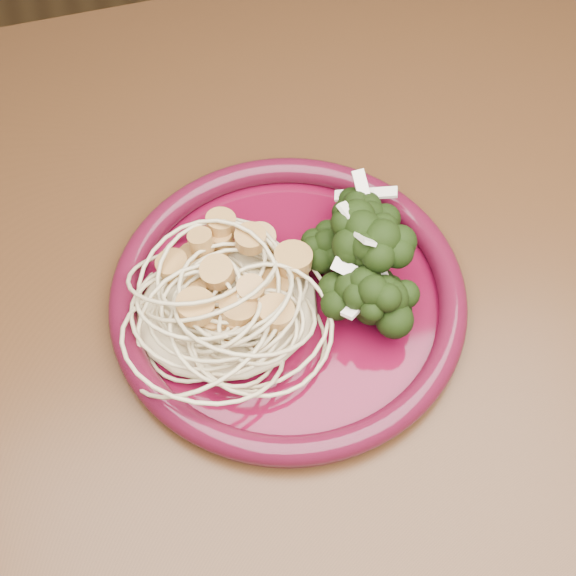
# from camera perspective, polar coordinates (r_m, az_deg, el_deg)

# --- Properties ---
(dining_table) EXTENTS (1.20, 0.80, 0.75)m
(dining_table) POSITION_cam_1_polar(r_m,az_deg,el_deg) (0.65, 10.34, -6.70)
(dining_table) COLOR #472814
(dining_table) RESTS_ON ground
(dinner_plate) EXTENTS (0.25, 0.25, 0.02)m
(dinner_plate) POSITION_cam_1_polar(r_m,az_deg,el_deg) (0.56, -0.00, -0.61)
(dinner_plate) COLOR #4E071B
(dinner_plate) RESTS_ON dining_table
(spaghetti_pile) EXTENTS (0.13, 0.11, 0.03)m
(spaghetti_pile) POSITION_cam_1_polar(r_m,az_deg,el_deg) (0.54, -4.41, -1.08)
(spaghetti_pile) COLOR #CDBC8E
(spaghetti_pile) RESTS_ON dinner_plate
(scallop_cluster) EXTENTS (0.12, 0.12, 0.04)m
(scallop_cluster) POSITION_cam_1_polar(r_m,az_deg,el_deg) (0.51, -4.66, 0.96)
(scallop_cluster) COLOR #C48D45
(scallop_cluster) RESTS_ON spaghetti_pile
(broccoli_pile) EXTENTS (0.09, 0.14, 0.05)m
(broccoli_pile) POSITION_cam_1_polar(r_m,az_deg,el_deg) (0.55, 5.33, 1.85)
(broccoli_pile) COLOR black
(broccoli_pile) RESTS_ON dinner_plate
(onion_garnish) EXTENTS (0.06, 0.09, 0.05)m
(onion_garnish) POSITION_cam_1_polar(r_m,az_deg,el_deg) (0.52, 5.59, 3.78)
(onion_garnish) COLOR white
(onion_garnish) RESTS_ON broccoli_pile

